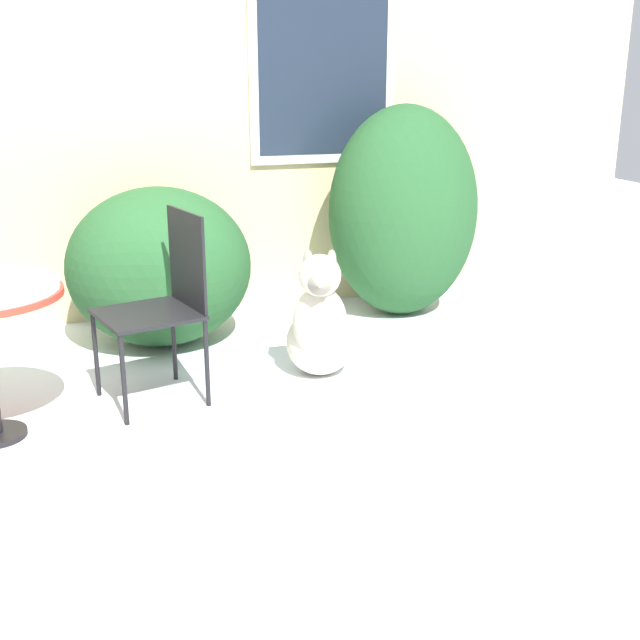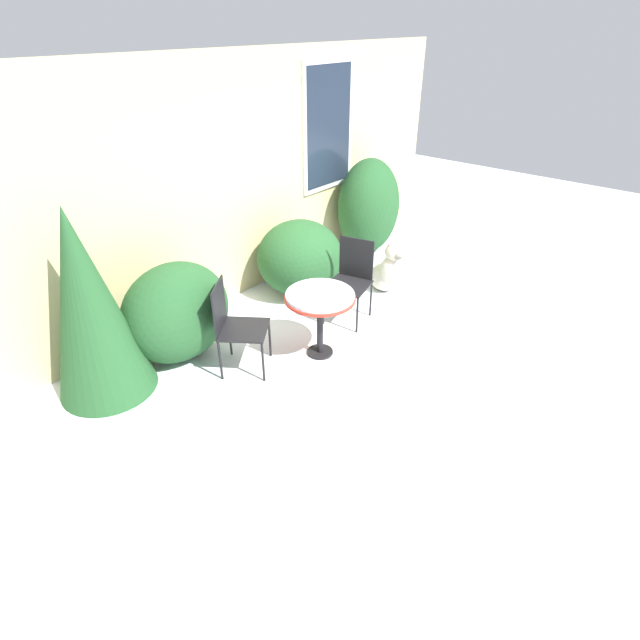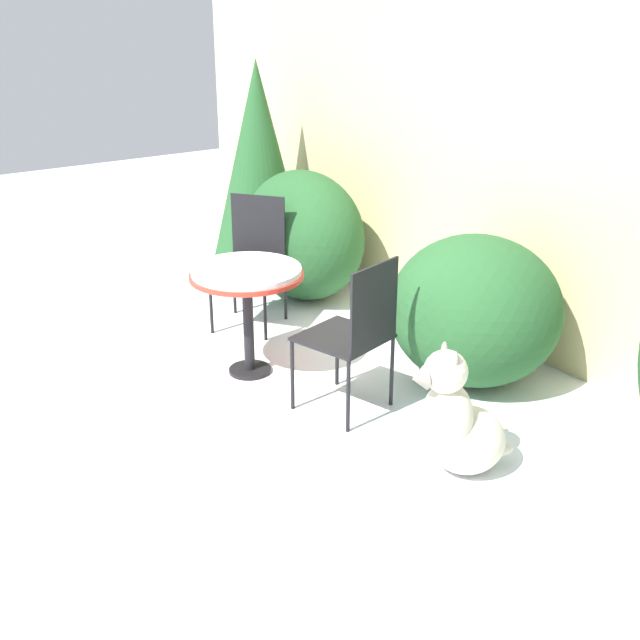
# 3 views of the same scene
# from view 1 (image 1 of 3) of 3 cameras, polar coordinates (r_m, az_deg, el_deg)

# --- Properties ---
(ground_plane) EXTENTS (16.00, 16.00, 0.00)m
(ground_plane) POSITION_cam_1_polar(r_m,az_deg,el_deg) (3.61, -12.42, -9.86)
(ground_plane) COLOR white
(house_wall) EXTENTS (8.00, 0.10, 2.86)m
(house_wall) POSITION_cam_1_polar(r_m,az_deg,el_deg) (5.42, -15.23, 14.99)
(house_wall) COLOR #D1BC84
(house_wall) RESTS_ON ground_plane
(shrub_middle) EXTENTS (1.11, 1.08, 0.96)m
(shrub_middle) POSITION_cam_1_polar(r_m,az_deg,el_deg) (4.97, -11.34, 3.75)
(shrub_middle) COLOR #235128
(shrub_middle) RESTS_ON ground_plane
(shrub_right) EXTENTS (1.02, 0.86, 1.41)m
(shrub_right) POSITION_cam_1_polar(r_m,az_deg,el_deg) (5.47, 5.94, 7.66)
(shrub_right) COLOR #235128
(shrub_right) RESTS_ON ground_plane
(patio_chair_far_side) EXTENTS (0.56, 0.56, 0.96)m
(patio_chair_far_side) POSITION_cam_1_polar(r_m,az_deg,el_deg) (4.08, -11.09, 1.51)
(patio_chair_far_side) COLOR black
(patio_chair_far_side) RESTS_ON ground_plane
(dog) EXTENTS (0.49, 0.61, 0.73)m
(dog) POSITION_cam_1_polar(r_m,az_deg,el_deg) (4.36, -0.01, -0.58)
(dog) COLOR beige
(dog) RESTS_ON ground_plane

